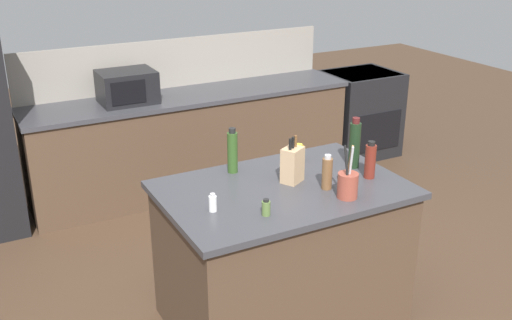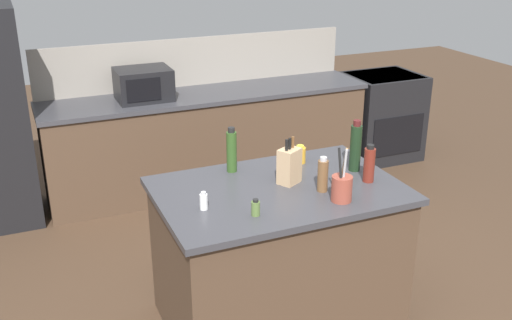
{
  "view_description": "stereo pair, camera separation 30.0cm",
  "coord_description": "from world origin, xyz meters",
  "px_view_note": "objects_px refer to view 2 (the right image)",
  "views": [
    {
      "loc": [
        -1.68,
        -2.83,
        2.43
      ],
      "look_at": [
        0.0,
        0.35,
        0.99
      ],
      "focal_mm": 42.0,
      "sensor_mm": 36.0,
      "label": 1
    },
    {
      "loc": [
        -1.41,
        -2.96,
        2.43
      ],
      "look_at": [
        0.0,
        0.35,
        0.99
      ],
      "focal_mm": 42.0,
      "sensor_mm": 36.0,
      "label": 2
    }
  ],
  "objects_px": {
    "knife_block": "(289,166)",
    "honey_jar": "(300,155)",
    "vinegar_bottle": "(369,164)",
    "range_oven": "(381,116)",
    "utensil_crock": "(342,187)",
    "salt_shaker": "(204,201)",
    "microwave": "(143,84)",
    "wine_bottle": "(356,147)",
    "spice_jar_oregano": "(256,208)",
    "olive_oil_bottle": "(232,151)",
    "pepper_grinder": "(323,175)"
  },
  "relations": [
    {
      "from": "range_oven",
      "to": "knife_block",
      "type": "xyz_separation_m",
      "value": [
        -2.18,
        -2.16,
        0.59
      ]
    },
    {
      "from": "microwave",
      "to": "spice_jar_oregano",
      "type": "bearing_deg",
      "value": -89.35
    },
    {
      "from": "vinegar_bottle",
      "to": "wine_bottle",
      "type": "bearing_deg",
      "value": 85.19
    },
    {
      "from": "utensil_crock",
      "to": "vinegar_bottle",
      "type": "height_order",
      "value": "utensil_crock"
    },
    {
      "from": "pepper_grinder",
      "to": "salt_shaker",
      "type": "bearing_deg",
      "value": 176.47
    },
    {
      "from": "vinegar_bottle",
      "to": "pepper_grinder",
      "type": "relative_size",
      "value": 1.11
    },
    {
      "from": "spice_jar_oregano",
      "to": "wine_bottle",
      "type": "bearing_deg",
      "value": 21.9
    },
    {
      "from": "utensil_crock",
      "to": "range_oven",
      "type": "bearing_deg",
      "value": 51.15
    },
    {
      "from": "range_oven",
      "to": "olive_oil_bottle",
      "type": "xyz_separation_m",
      "value": [
        -2.43,
        -1.85,
        0.61
      ]
    },
    {
      "from": "range_oven",
      "to": "microwave",
      "type": "bearing_deg",
      "value": 180.0
    },
    {
      "from": "salt_shaker",
      "to": "wine_bottle",
      "type": "bearing_deg",
      "value": 8.22
    },
    {
      "from": "microwave",
      "to": "olive_oil_bottle",
      "type": "height_order",
      "value": "olive_oil_bottle"
    },
    {
      "from": "microwave",
      "to": "vinegar_bottle",
      "type": "distance_m",
      "value": 2.48
    },
    {
      "from": "pepper_grinder",
      "to": "honey_jar",
      "type": "height_order",
      "value": "pepper_grinder"
    },
    {
      "from": "knife_block",
      "to": "spice_jar_oregano",
      "type": "relative_size",
      "value": 3.03
    },
    {
      "from": "spice_jar_oregano",
      "to": "olive_oil_bottle",
      "type": "distance_m",
      "value": 0.64
    },
    {
      "from": "microwave",
      "to": "utensil_crock",
      "type": "bearing_deg",
      "value": -77.56
    },
    {
      "from": "microwave",
      "to": "utensil_crock",
      "type": "height_order",
      "value": "utensil_crock"
    },
    {
      "from": "honey_jar",
      "to": "pepper_grinder",
      "type": "bearing_deg",
      "value": -100.18
    },
    {
      "from": "salt_shaker",
      "to": "honey_jar",
      "type": "distance_m",
      "value": 0.9
    },
    {
      "from": "range_oven",
      "to": "microwave",
      "type": "distance_m",
      "value": 2.64
    },
    {
      "from": "knife_block",
      "to": "honey_jar",
      "type": "height_order",
      "value": "knife_block"
    },
    {
      "from": "range_oven",
      "to": "knife_block",
      "type": "height_order",
      "value": "knife_block"
    },
    {
      "from": "utensil_crock",
      "to": "pepper_grinder",
      "type": "height_order",
      "value": "utensil_crock"
    },
    {
      "from": "wine_bottle",
      "to": "spice_jar_oregano",
      "type": "bearing_deg",
      "value": -158.1
    },
    {
      "from": "range_oven",
      "to": "wine_bottle",
      "type": "distance_m",
      "value": 2.81
    },
    {
      "from": "wine_bottle",
      "to": "vinegar_bottle",
      "type": "distance_m",
      "value": 0.19
    },
    {
      "from": "microwave",
      "to": "honey_jar",
      "type": "distance_m",
      "value": 1.98
    },
    {
      "from": "range_oven",
      "to": "honey_jar",
      "type": "bearing_deg",
      "value": -136.15
    },
    {
      "from": "utensil_crock",
      "to": "salt_shaker",
      "type": "distance_m",
      "value": 0.79
    },
    {
      "from": "range_oven",
      "to": "pepper_grinder",
      "type": "relative_size",
      "value": 4.27
    },
    {
      "from": "wine_bottle",
      "to": "vinegar_bottle",
      "type": "height_order",
      "value": "wine_bottle"
    },
    {
      "from": "range_oven",
      "to": "utensil_crock",
      "type": "height_order",
      "value": "utensil_crock"
    },
    {
      "from": "wine_bottle",
      "to": "knife_block",
      "type": "bearing_deg",
      "value": -178.15
    },
    {
      "from": "vinegar_bottle",
      "to": "salt_shaker",
      "type": "bearing_deg",
      "value": 178.27
    },
    {
      "from": "pepper_grinder",
      "to": "honey_jar",
      "type": "bearing_deg",
      "value": 79.82
    },
    {
      "from": "range_oven",
      "to": "vinegar_bottle",
      "type": "height_order",
      "value": "vinegar_bottle"
    },
    {
      "from": "vinegar_bottle",
      "to": "microwave",
      "type": "bearing_deg",
      "value": 109.92
    },
    {
      "from": "knife_block",
      "to": "honey_jar",
      "type": "distance_m",
      "value": 0.34
    },
    {
      "from": "spice_jar_oregano",
      "to": "utensil_crock",
      "type": "bearing_deg",
      "value": -2.51
    },
    {
      "from": "knife_block",
      "to": "vinegar_bottle",
      "type": "distance_m",
      "value": 0.49
    },
    {
      "from": "range_oven",
      "to": "wine_bottle",
      "type": "height_order",
      "value": "wine_bottle"
    },
    {
      "from": "knife_block",
      "to": "utensil_crock",
      "type": "relative_size",
      "value": 0.91
    },
    {
      "from": "knife_block",
      "to": "vinegar_bottle",
      "type": "bearing_deg",
      "value": -49.78
    },
    {
      "from": "salt_shaker",
      "to": "wine_bottle",
      "type": "relative_size",
      "value": 0.31
    },
    {
      "from": "knife_block",
      "to": "salt_shaker",
      "type": "height_order",
      "value": "knife_block"
    },
    {
      "from": "vinegar_bottle",
      "to": "honey_jar",
      "type": "xyz_separation_m",
      "value": [
        -0.25,
        0.44,
        -0.06
      ]
    },
    {
      "from": "olive_oil_bottle",
      "to": "wine_bottle",
      "type": "bearing_deg",
      "value": -21.9
    },
    {
      "from": "spice_jar_oregano",
      "to": "pepper_grinder",
      "type": "height_order",
      "value": "pepper_grinder"
    },
    {
      "from": "knife_block",
      "to": "wine_bottle",
      "type": "distance_m",
      "value": 0.48
    }
  ]
}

